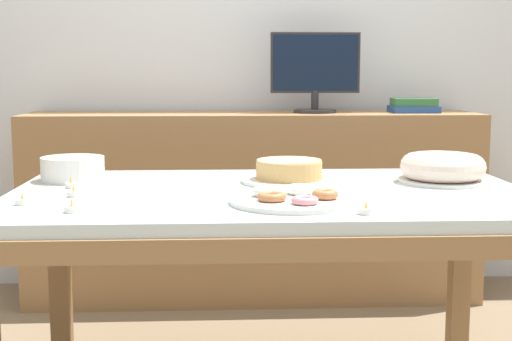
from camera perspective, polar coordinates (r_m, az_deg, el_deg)
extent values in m
cube|color=silver|center=(3.69, -0.47, 11.19)|extent=(8.00, 0.10, 2.60)
cube|color=silver|center=(2.20, 1.19, -2.06)|extent=(1.60, 0.95, 0.04)
cube|color=olive|center=(1.77, 2.21, -6.12)|extent=(1.63, 0.08, 0.06)
cube|color=olive|center=(2.65, 0.51, -1.40)|extent=(1.63, 0.08, 0.06)
cube|color=olive|center=(2.29, -18.57, -3.31)|extent=(0.08, 0.98, 0.06)
cube|color=olive|center=(2.76, -15.40, -8.28)|extent=(0.07, 0.07, 0.67)
cube|color=olive|center=(2.84, 15.97, -7.83)|extent=(0.07, 0.07, 0.67)
cube|color=olive|center=(3.45, -0.25, -2.81)|extent=(2.14, 0.44, 0.89)
cylinder|color=#262628|center=(3.42, 4.72, 4.76)|extent=(0.20, 0.20, 0.02)
cylinder|color=#262628|center=(3.42, 4.73, 5.65)|extent=(0.04, 0.04, 0.09)
cube|color=#262628|center=(3.41, 4.76, 8.58)|extent=(0.42, 0.02, 0.28)
cube|color=black|center=(3.40, 4.79, 8.59)|extent=(0.40, 0.00, 0.26)
cube|color=#23478C|center=(3.51, 12.49, 4.81)|extent=(0.22, 0.17, 0.03)
cube|color=#2D6638|center=(3.51, 12.51, 5.36)|extent=(0.21, 0.16, 0.04)
cylinder|color=silver|center=(2.35, 2.65, -0.82)|extent=(0.31, 0.31, 0.01)
cylinder|color=tan|center=(2.35, 2.66, 0.02)|extent=(0.22, 0.22, 0.06)
cylinder|color=#F4CA7D|center=(2.34, 2.67, 0.80)|extent=(0.21, 0.21, 0.01)
cylinder|color=silver|center=(2.43, 14.67, -0.80)|extent=(0.29, 0.29, 0.01)
torus|color=beige|center=(2.42, 14.71, 0.32)|extent=(0.28, 0.28, 0.08)
cylinder|color=silver|center=(1.98, 2.91, -2.44)|extent=(0.35, 0.35, 0.01)
torus|color=#B27042|center=(1.98, 5.54, -1.90)|extent=(0.07, 0.07, 0.03)
torus|color=white|center=(2.05, 3.47, -1.52)|extent=(0.08, 0.08, 0.03)
torus|color=white|center=(2.01, 0.90, -1.69)|extent=(0.08, 0.08, 0.03)
torus|color=#B27042|center=(1.94, 1.28, -2.11)|extent=(0.08, 0.08, 0.02)
torus|color=pink|center=(1.90, 3.92, -2.39)|extent=(0.07, 0.07, 0.02)
cylinder|color=silver|center=(2.47, -14.42, -0.66)|extent=(0.21, 0.21, 0.01)
cylinder|color=silver|center=(2.47, -14.43, -0.43)|extent=(0.21, 0.21, 0.01)
cylinder|color=silver|center=(2.47, -14.43, -0.21)|extent=(0.21, 0.21, 0.01)
cylinder|color=silver|center=(2.47, -14.44, 0.02)|extent=(0.21, 0.21, 0.01)
cylinder|color=silver|center=(2.46, -14.45, 0.26)|extent=(0.21, 0.21, 0.01)
cylinder|color=silver|center=(2.46, -14.46, 0.49)|extent=(0.21, 0.21, 0.01)
cylinder|color=silver|center=(2.46, -14.47, 0.72)|extent=(0.21, 0.21, 0.01)
cylinder|color=silver|center=(2.46, -14.47, 0.95)|extent=(0.21, 0.21, 0.01)
cylinder|color=silver|center=(1.91, -14.51, -3.03)|extent=(0.04, 0.04, 0.02)
cylinder|color=white|center=(1.91, -14.52, -2.86)|extent=(0.03, 0.03, 0.00)
cone|color=#F9B74C|center=(1.91, -14.53, -2.47)|extent=(0.01, 0.01, 0.02)
cylinder|color=silver|center=(2.06, -18.17, -2.41)|extent=(0.04, 0.04, 0.02)
cylinder|color=white|center=(2.06, -18.17, -2.25)|extent=(0.03, 0.03, 0.00)
cone|color=#F9B74C|center=(2.06, -18.19, -1.89)|extent=(0.01, 0.01, 0.02)
cylinder|color=silver|center=(2.15, -14.37, -1.84)|extent=(0.04, 0.04, 0.02)
cylinder|color=white|center=(2.15, -14.38, -1.68)|extent=(0.03, 0.03, 0.00)
cone|color=#F9B74C|center=(2.15, -14.39, -1.34)|extent=(0.01, 0.01, 0.02)
cylinder|color=silver|center=(2.31, -14.54, -1.16)|extent=(0.04, 0.04, 0.02)
cylinder|color=white|center=(2.31, -14.55, -1.01)|extent=(0.03, 0.03, 0.00)
cone|color=#F9B74C|center=(2.31, -14.56, -0.70)|extent=(0.01, 0.01, 0.02)
cylinder|color=silver|center=(1.85, 8.80, -3.24)|extent=(0.04, 0.04, 0.02)
cylinder|color=white|center=(1.85, 8.80, -3.06)|extent=(0.03, 0.03, 0.00)
cone|color=#F9B74C|center=(1.85, 8.81, -2.67)|extent=(0.01, 0.01, 0.02)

